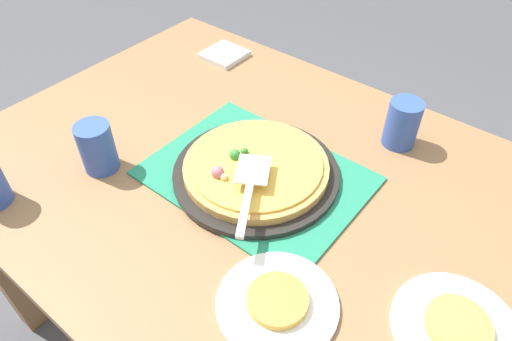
# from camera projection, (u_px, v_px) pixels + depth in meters

# --- Properties ---
(ground_plane) EXTENTS (8.00, 8.00, 0.00)m
(ground_plane) POSITION_uv_depth(u_px,v_px,m) (256.00, 334.00, 1.58)
(ground_plane) COLOR #4C4C51
(dining_table) EXTENTS (1.40, 1.00, 0.75)m
(dining_table) POSITION_uv_depth(u_px,v_px,m) (256.00, 209.00, 1.14)
(dining_table) COLOR olive
(dining_table) RESTS_ON ground_plane
(placemat) EXTENTS (0.48, 0.36, 0.01)m
(placemat) POSITION_uv_depth(u_px,v_px,m) (256.00, 176.00, 1.06)
(placemat) COLOR #237F5B
(placemat) RESTS_ON dining_table
(pizza_pan) EXTENTS (0.38, 0.38, 0.01)m
(pizza_pan) POSITION_uv_depth(u_px,v_px,m) (256.00, 173.00, 1.05)
(pizza_pan) COLOR black
(pizza_pan) RESTS_ON placemat
(pizza) EXTENTS (0.33, 0.33, 0.05)m
(pizza) POSITION_uv_depth(u_px,v_px,m) (255.00, 167.00, 1.04)
(pizza) COLOR tan
(pizza) RESTS_ON pizza_pan
(plate_near_left) EXTENTS (0.22, 0.22, 0.01)m
(plate_near_left) POSITION_uv_depth(u_px,v_px,m) (456.00, 329.00, 0.78)
(plate_near_left) COLOR white
(plate_near_left) RESTS_ON dining_table
(plate_far_right) EXTENTS (0.22, 0.22, 0.01)m
(plate_far_right) POSITION_uv_depth(u_px,v_px,m) (277.00, 304.00, 0.82)
(plate_far_right) COLOR white
(plate_far_right) RESTS_ON dining_table
(served_slice_left) EXTENTS (0.11, 0.11, 0.02)m
(served_slice_left) POSITION_uv_depth(u_px,v_px,m) (458.00, 325.00, 0.78)
(served_slice_left) COLOR #EAB747
(served_slice_left) RESTS_ON plate_near_left
(served_slice_right) EXTENTS (0.11, 0.11, 0.02)m
(served_slice_right) POSITION_uv_depth(u_px,v_px,m) (278.00, 300.00, 0.81)
(served_slice_right) COLOR gold
(served_slice_right) RESTS_ON plate_far_right
(cup_near) EXTENTS (0.08, 0.08, 0.12)m
(cup_near) POSITION_uv_depth(u_px,v_px,m) (402.00, 123.00, 1.11)
(cup_near) COLOR #3351AD
(cup_near) RESTS_ON dining_table
(cup_corner) EXTENTS (0.08, 0.08, 0.12)m
(cup_corner) POSITION_uv_depth(u_px,v_px,m) (97.00, 147.00, 1.04)
(cup_corner) COLOR #3351AD
(cup_corner) RESTS_ON dining_table
(pizza_server) EXTENTS (0.16, 0.22, 0.01)m
(pizza_server) POSITION_uv_depth(u_px,v_px,m) (250.00, 185.00, 0.94)
(pizza_server) COLOR silver
(pizza_server) RESTS_ON pizza
(napkin_stack) EXTENTS (0.12, 0.12, 0.02)m
(napkin_stack) POSITION_uv_depth(u_px,v_px,m) (224.00, 54.00, 1.45)
(napkin_stack) COLOR white
(napkin_stack) RESTS_ON dining_table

